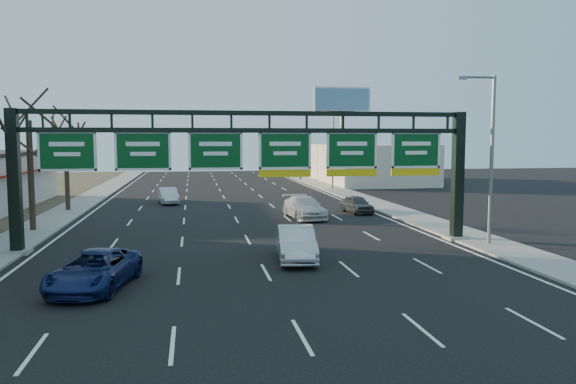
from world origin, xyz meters
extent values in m
plane|color=black|center=(0.00, 0.00, 0.00)|extent=(160.00, 160.00, 0.00)
cube|color=gray|center=(-12.80, 20.00, 0.06)|extent=(3.00, 120.00, 0.12)
cube|color=gray|center=(12.80, 20.00, 0.06)|extent=(3.00, 120.00, 0.12)
cube|color=white|center=(0.00, 20.00, 0.01)|extent=(21.60, 120.00, 0.01)
cube|color=black|center=(-11.70, 8.00, 3.60)|extent=(0.55, 0.55, 7.20)
cube|color=gray|center=(-11.70, 8.00, 0.10)|extent=(1.20, 1.20, 0.20)
cube|color=black|center=(11.70, 8.00, 3.60)|extent=(0.55, 0.55, 7.20)
cube|color=gray|center=(11.70, 8.00, 0.10)|extent=(1.20, 1.20, 0.20)
cube|color=black|center=(0.00, 8.00, 7.05)|extent=(23.40, 0.25, 0.25)
cube|color=black|center=(0.00, 8.00, 6.15)|extent=(23.40, 0.25, 0.25)
cube|color=#044317|center=(-9.17, 8.00, 5.10)|extent=(2.80, 0.10, 2.00)
cube|color=#044317|center=(-5.50, 8.00, 5.10)|extent=(2.80, 0.10, 2.00)
cube|color=#044317|center=(-1.83, 8.00, 5.10)|extent=(2.80, 0.10, 2.00)
cube|color=#044317|center=(1.83, 8.00, 5.10)|extent=(2.80, 0.10, 2.00)
cube|color=yellow|center=(1.83, 8.00, 3.88)|extent=(2.80, 0.10, 0.40)
cube|color=#044317|center=(5.50, 8.00, 5.10)|extent=(2.80, 0.10, 2.00)
cube|color=yellow|center=(5.50, 8.00, 3.88)|extent=(2.80, 0.10, 0.40)
cube|color=#044317|center=(9.17, 8.00, 5.10)|extent=(2.80, 0.10, 2.00)
cube|color=yellow|center=(9.17, 8.00, 3.88)|extent=(2.80, 0.10, 0.40)
cube|color=#A71F10|center=(-16.40, 29.00, 3.00)|extent=(1.20, 18.00, 0.40)
cube|color=beige|center=(20.00, 50.00, 2.50)|extent=(12.00, 20.00, 5.00)
cylinder|color=black|center=(-12.80, 15.00, 3.54)|extent=(0.36, 0.36, 6.84)
cylinder|color=black|center=(-12.80, 25.00, 3.35)|extent=(0.36, 0.36, 6.46)
cylinder|color=slate|center=(12.60, 6.00, 4.62)|extent=(0.20, 0.20, 9.00)
cylinder|color=slate|center=(11.70, 6.00, 9.02)|extent=(1.80, 0.12, 0.12)
cube|color=slate|center=(10.80, 6.00, 8.97)|extent=(0.50, 0.22, 0.15)
cylinder|color=slate|center=(12.60, 40.00, 4.62)|extent=(0.20, 0.20, 9.00)
cylinder|color=slate|center=(11.70, 40.00, 9.02)|extent=(1.80, 0.12, 0.12)
cube|color=slate|center=(10.80, 40.00, 8.97)|extent=(0.50, 0.22, 0.15)
cylinder|color=slate|center=(15.00, 45.00, 4.50)|extent=(0.50, 0.50, 9.00)
cube|color=slate|center=(15.00, 45.00, 9.00)|extent=(3.00, 0.30, 0.20)
cube|color=white|center=(15.00, 45.00, 10.50)|extent=(7.00, 0.30, 3.00)
cube|color=#5688AD|center=(15.00, 44.80, 10.50)|extent=(6.60, 0.05, 2.60)
cylinder|color=black|center=(11.80, 55.00, 3.50)|extent=(0.18, 0.18, 7.00)
cylinder|color=black|center=(8.00, 55.00, 6.80)|extent=(7.60, 0.14, 0.14)
imported|color=black|center=(6.00, 55.00, 6.00)|extent=(0.20, 0.20, 1.00)
imported|color=black|center=(2.00, 55.00, 6.00)|extent=(0.54, 0.54, 1.62)
imported|color=navy|center=(-6.79, 0.48, 0.72)|extent=(3.42, 5.58, 1.44)
imported|color=#B8B9BE|center=(1.72, 4.16, 0.79)|extent=(2.16, 4.95, 1.58)
imported|color=silver|center=(4.90, 17.99, 0.78)|extent=(2.75, 5.59, 1.56)
imported|color=#38393C|center=(9.50, 20.19, 0.67)|extent=(1.99, 4.09, 1.35)
imported|color=silver|center=(-5.17, 29.09, 0.70)|extent=(2.11, 4.43, 1.40)
camera|label=1|loc=(-3.06, -21.45, 5.68)|focal=35.00mm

